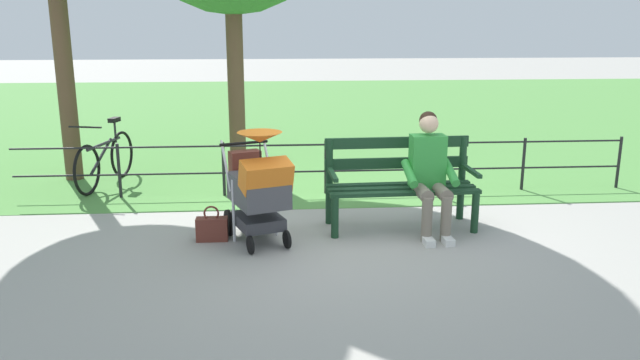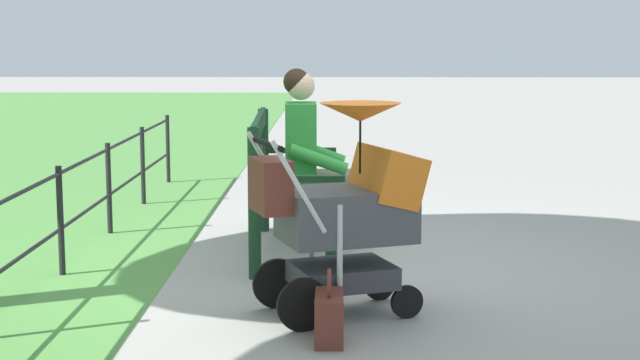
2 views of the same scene
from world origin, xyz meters
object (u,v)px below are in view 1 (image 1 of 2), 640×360
Objects in this scene: stroller at (259,186)px; bicycle at (106,159)px; person_on_bench at (430,170)px; handbag at (212,228)px; park_bench at (400,179)px.

bicycle is at bearing -48.98° from stroller.
handbag is at bearing 2.80° from person_on_bench.
stroller is at bearing 169.32° from handbag.
person_on_bench reaches higher than handbag.
park_bench is 0.99× the size of bicycle.
stroller reaches higher than park_bench.
bicycle reaches higher than handbag.
park_bench is 1.41× the size of stroller.
park_bench is at bearing -170.54° from handbag.
stroller is 0.68m from handbag.
person_on_bench is 3.45× the size of handbag.
park_bench is 0.38m from person_on_bench.
bicycle is (1.64, -2.35, 0.24)m from handbag.
bicycle is (3.91, -2.24, -0.31)m from person_on_bench.
park_bench is 4.37× the size of handbag.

